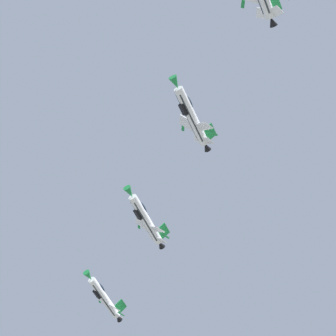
{
  "coord_description": "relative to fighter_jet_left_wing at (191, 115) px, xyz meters",
  "views": [
    {
      "loc": [
        -4.61,
        -6.46,
        1.46
      ],
      "look_at": [
        16.12,
        39.51,
        89.49
      ],
      "focal_mm": 56.79,
      "sensor_mm": 36.0,
      "label": 1
    }
  ],
  "objects": [
    {
      "name": "fighter_jet_right_wing",
      "position": [
        0.98,
        23.29,
        -1.64
      ],
      "size": [
        13.04,
        11.49,
        7.74
      ],
      "rotation": [
        0.0,
        -0.86,
        2.28
      ],
      "color": "silver"
    },
    {
      "name": "fighter_jet_left_wing",
      "position": [
        0.0,
        0.0,
        0.0
      ],
      "size": [
        13.12,
        11.49,
        8.11
      ],
      "rotation": [
        0.0,
        -0.93,
        2.28
      ],
      "color": "silver"
    },
    {
      "name": "fighter_jet_left_outer",
      "position": [
        1.53,
        48.71,
        1.03
      ],
      "size": [
        13.03,
        11.49,
        7.68
      ],
      "rotation": [
        0.0,
        -0.85,
        2.28
      ],
      "color": "silver"
    }
  ]
}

